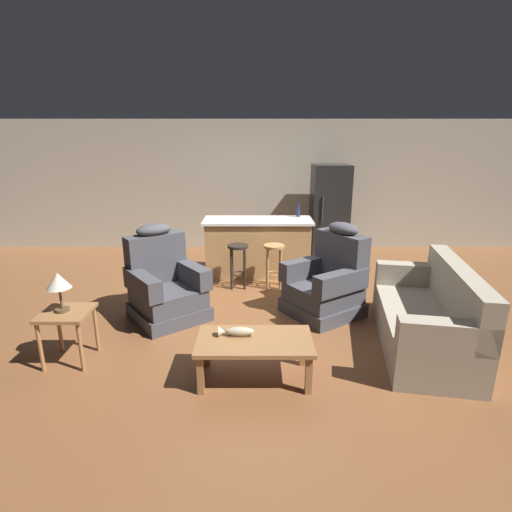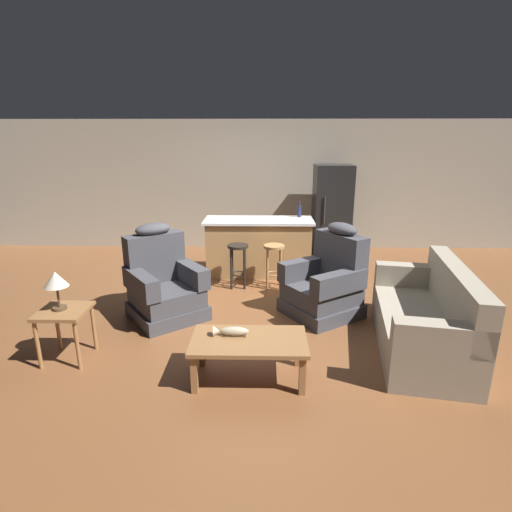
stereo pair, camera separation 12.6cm
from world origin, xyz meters
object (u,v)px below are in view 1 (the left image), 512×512
at_px(coffee_table, 253,345).
at_px(refrigerator, 328,211).
at_px(bar_stool_left, 237,258).
at_px(bar_stool_right, 273,258).
at_px(fish_figurine, 235,332).
at_px(bottle_tall_green, 297,211).
at_px(couch, 427,318).
at_px(recliner_near_island, 327,282).
at_px(end_table, 65,321).
at_px(table_lamp, 57,283).
at_px(recliner_near_lamp, 163,286).
at_px(kitchen_island, 256,247).

bearing_deg(coffee_table, refrigerator, 71.44).
bearing_deg(bar_stool_left, bar_stool_right, 0.00).
height_order(fish_figurine, bar_stool_left, bar_stool_left).
bearing_deg(bottle_tall_green, couch, -66.27).
bearing_deg(bottle_tall_green, recliner_near_island, -82.79).
bearing_deg(refrigerator, couch, -82.61).
bearing_deg(end_table, refrigerator, 49.80).
bearing_deg(couch, bar_stool_right, -38.43).
bearing_deg(coffee_table, table_lamp, 170.47).
xyz_separation_m(coffee_table, recliner_near_island, (0.96, 1.53, 0.06)).
bearing_deg(recliner_near_lamp, table_lamp, -73.58).
relative_size(fish_figurine, table_lamp, 0.83).
bearing_deg(bar_stool_left, recliner_near_lamp, -130.32).
bearing_deg(kitchen_island, end_table, -125.24).
distance_m(recliner_near_island, end_table, 3.12).
relative_size(bar_stool_left, bar_stool_right, 1.00).
height_order(table_lamp, bar_stool_left, table_lamp).
relative_size(recliner_near_lamp, bar_stool_right, 1.76).
height_order(recliner_near_lamp, recliner_near_island, same).
bearing_deg(end_table, table_lamp, 172.01).
distance_m(table_lamp, bottle_tall_green, 4.03).
relative_size(fish_figurine, recliner_near_lamp, 0.28).
bearing_deg(refrigerator, bar_stool_right, -122.25).
distance_m(fish_figurine, table_lamp, 1.84).
relative_size(recliner_near_lamp, table_lamp, 2.93).
bearing_deg(end_table, bar_stool_left, 52.36).
bearing_deg(kitchen_island, table_lamp, -125.74).
height_order(coffee_table, bottle_tall_green, bottle_tall_green).
height_order(table_lamp, refrigerator, refrigerator).
distance_m(coffee_table, bottle_tall_green, 3.48).
relative_size(coffee_table, recliner_near_lamp, 0.92).
bearing_deg(bar_stool_left, end_table, -127.64).
relative_size(coffee_table, end_table, 1.96).
bearing_deg(kitchen_island, fish_figurine, -94.20).
bearing_deg(recliner_near_lamp, recliner_near_island, 55.73).
bearing_deg(fish_figurine, bar_stool_left, 92.00).
bearing_deg(recliner_near_island, table_lamp, -11.40).
bearing_deg(kitchen_island, recliner_near_island, -59.77).
height_order(fish_figurine, recliner_near_island, recliner_near_island).
relative_size(bar_stool_right, bottle_tall_green, 2.57).
bearing_deg(recliner_near_lamp, end_table, -72.31).
xyz_separation_m(couch, recliner_near_island, (-0.96, 0.90, 0.08)).
xyz_separation_m(end_table, bar_stool_right, (2.21, 2.15, 0.01)).
bearing_deg(fish_figurine, bottle_tall_green, 74.39).
bearing_deg(couch, fish_figurine, 24.94).
bearing_deg(refrigerator, recliner_near_lamp, -132.03).
height_order(coffee_table, bar_stool_right, bar_stool_right).
relative_size(couch, recliner_near_island, 1.68).
relative_size(fish_figurine, recliner_near_island, 0.28).
relative_size(end_table, kitchen_island, 0.31).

